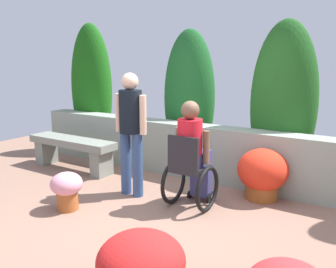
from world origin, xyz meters
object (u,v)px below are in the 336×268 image
person_standing_companion (131,126)px  flower_pot_red_accent (67,188)px  flower_pot_terracotta_by_wall (141,265)px  stone_bench (72,148)px  flower_pot_small_foreground (263,173)px  person_in_wheelchair (192,158)px

person_standing_companion → flower_pot_red_accent: bearing=-96.2°
person_standing_companion → flower_pot_terracotta_by_wall: person_standing_companion is taller
stone_bench → flower_pot_terracotta_by_wall: bearing=-34.0°
flower_pot_red_accent → stone_bench: bearing=135.1°
person_standing_companion → flower_pot_terracotta_by_wall: size_ratio=2.48×
flower_pot_small_foreground → flower_pot_red_accent: bearing=-139.1°
person_standing_companion → flower_pot_red_accent: size_ratio=3.47×
flower_pot_terracotta_by_wall → flower_pot_small_foreground: bearing=88.3°
stone_bench → flower_pot_red_accent: size_ratio=3.53×
person_standing_companion → person_in_wheelchair: bearing=23.0°
flower_pot_terracotta_by_wall → flower_pot_small_foreground: (0.07, 2.54, 0.03)m
flower_pot_terracotta_by_wall → flower_pot_red_accent: flower_pot_terracotta_by_wall is taller
stone_bench → person_in_wheelchair: 2.45m
flower_pot_terracotta_by_wall → flower_pot_small_foreground: 2.54m
stone_bench → person_standing_companion: size_ratio=1.02×
flower_pot_terracotta_by_wall → flower_pot_red_accent: size_ratio=1.40×
flower_pot_terracotta_by_wall → flower_pot_red_accent: 2.03m
person_in_wheelchair → flower_pot_terracotta_by_wall: (0.59, -1.82, -0.30)m
person_standing_companion → flower_pot_terracotta_by_wall: (1.46, -1.73, -0.62)m
person_standing_companion → stone_bench: bearing=-176.6°
flower_pot_terracotta_by_wall → person_standing_companion: bearing=130.0°
person_in_wheelchair → person_standing_companion: bearing=-179.5°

